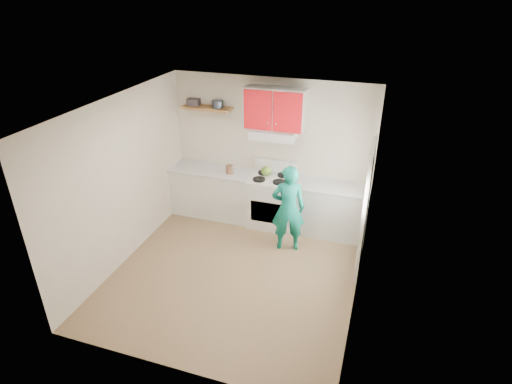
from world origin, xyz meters
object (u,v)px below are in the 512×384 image
(stove, at_px, (271,201))
(person, at_px, (288,209))
(tin, at_px, (218,104))
(crock, at_px, (230,170))
(kettle, at_px, (266,171))

(stove, distance_m, person, 0.87)
(stove, xyz_separation_m, tin, (-1.05, 0.19, 1.64))
(tin, xyz_separation_m, crock, (0.28, -0.24, -1.11))
(tin, relative_size, crock, 1.19)
(stove, xyz_separation_m, crock, (-0.77, -0.04, 0.52))
(tin, distance_m, kettle, 1.44)
(stove, xyz_separation_m, kettle, (-0.12, 0.10, 0.54))
(stove, distance_m, kettle, 0.56)
(person, bearing_deg, stove, -71.28)
(tin, relative_size, kettle, 1.06)
(stove, relative_size, crock, 5.43)
(stove, height_order, tin, tin)
(crock, distance_m, person, 1.42)
(stove, height_order, person, person)
(tin, height_order, crock, tin)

